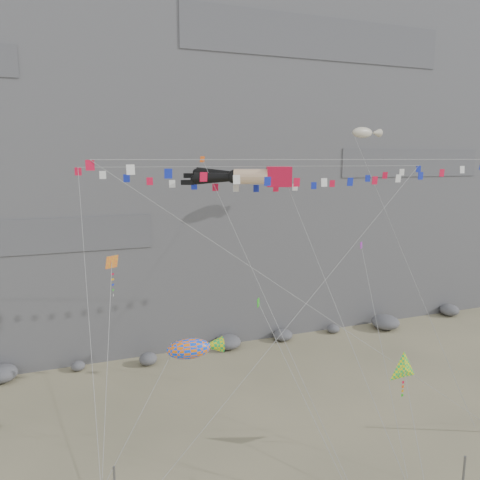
{
  "coord_description": "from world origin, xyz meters",
  "views": [
    {
      "loc": [
        -14.21,
        -24.28,
        18.46
      ],
      "look_at": [
        -1.72,
        9.0,
        12.26
      ],
      "focal_mm": 35.0,
      "sensor_mm": 36.0,
      "label": 1
    }
  ],
  "objects": [
    {
      "name": "harlequin_kite",
      "position": [
        -11.96,
        2.19,
        12.67
      ],
      "size": [
        2.72,
        8.03,
        14.7
      ],
      "color": "#FB1B34",
      "rests_on": "ground"
    },
    {
      "name": "ground",
      "position": [
        0.0,
        0.0,
        0.0
      ],
      "size": [
        120.0,
        120.0,
        0.0
      ],
      "primitive_type": "plane",
      "color": "tan",
      "rests_on": "ground"
    },
    {
      "name": "talus_boulders",
      "position": [
        0.0,
        17.0,
        0.6
      ],
      "size": [
        60.0,
        3.0,
        1.2
      ],
      "primitive_type": null,
      "color": "slate",
      "rests_on": "ground"
    },
    {
      "name": "small_kite_c",
      "position": [
        -3.05,
        1.92,
        9.31
      ],
      "size": [
        2.88,
        9.41,
        13.02
      ],
      "color": "green",
      "rests_on": "ground"
    },
    {
      "name": "cliff",
      "position": [
        0.0,
        32.0,
        25.0
      ],
      "size": [
        80.0,
        28.0,
        50.0
      ],
      "primitive_type": "cube",
      "color": "slate",
      "rests_on": "ground"
    },
    {
      "name": "fish_windsock",
      "position": [
        -8.27,
        -0.33,
        8.04
      ],
      "size": [
        8.4,
        3.25,
        10.58
      ],
      "color": "orange",
      "rests_on": "ground"
    },
    {
      "name": "small_kite_b",
      "position": [
        7.7,
        6.49,
        11.44
      ],
      "size": [
        4.87,
        12.16,
        16.84
      ],
      "color": "purple",
      "rests_on": "ground"
    },
    {
      "name": "legs_kite",
      "position": [
        -1.4,
        8.01,
        17.16
      ],
      "size": [
        8.22,
        19.41,
        23.34
      ],
      "rotation": [
        0.0,
        0.0,
        -0.38
      ],
      "color": "red",
      "rests_on": "ground"
    },
    {
      "name": "delta_kite",
      "position": [
        5.14,
        -2.14,
        5.37
      ],
      "size": [
        4.44,
        6.85,
        8.99
      ],
      "color": "yellow",
      "rests_on": "ground"
    },
    {
      "name": "small_kite_a",
      "position": [
        -4.34,
        9.03,
        17.77
      ],
      "size": [
        4.67,
        15.8,
        24.22
      ],
      "color": "#EF5614",
      "rests_on": "ground"
    },
    {
      "name": "flag_banner_lower",
      "position": [
        2.74,
        2.52,
        18.38
      ],
      "size": [
        31.22,
        5.59,
        21.35
      ],
      "color": "red",
      "rests_on": "ground"
    },
    {
      "name": "flag_banner_upper",
      "position": [
        0.41,
        8.95,
        17.85
      ],
      "size": [
        27.58,
        13.92,
        25.93
      ],
      "color": "red",
      "rests_on": "ground"
    },
    {
      "name": "blimp_windsock",
      "position": [
        11.08,
        11.9,
        20.69
      ],
      "size": [
        3.75,
        15.12,
        25.05
      ],
      "color": "beige",
      "rests_on": "ground"
    }
  ]
}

